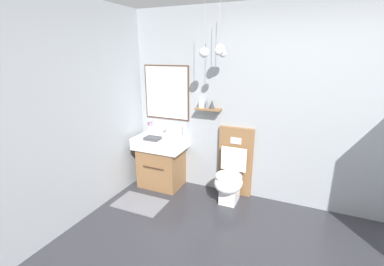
{
  "coord_description": "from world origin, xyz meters",
  "views": [
    {
      "loc": [
        0.08,
        -1.79,
        1.97
      ],
      "look_at": [
        -1.31,
        1.37,
        0.94
      ],
      "focal_mm": 24.88,
      "sensor_mm": 36.0,
      "label": 1
    }
  ],
  "objects": [
    {
      "name": "toilet",
      "position": [
        -0.76,
        1.49,
        0.38
      ],
      "size": [
        0.48,
        0.62,
        1.0
      ],
      "color": "brown",
      "rests_on": "ground"
    },
    {
      "name": "soap_dispenser",
      "position": [
        -1.56,
        1.66,
        0.87
      ],
      "size": [
        0.06,
        0.06,
        0.2
      ],
      "color": "white",
      "rests_on": "vanity_sink_left"
    },
    {
      "name": "folded_hand_towel",
      "position": [
        -1.9,
        1.3,
        0.8
      ],
      "size": [
        0.22,
        0.16,
        0.04
      ],
      "primitive_type": "cube",
      "color": "#47474C",
      "rests_on": "vanity_sink_left"
    },
    {
      "name": "wall_back",
      "position": [
        -0.02,
        1.75,
        1.29
      ],
      "size": [
        4.87,
        0.62,
        2.58
      ],
      "color": "#999EA3",
      "rests_on": "ground"
    },
    {
      "name": "tap_on_left_sink",
      "position": [
        -1.86,
        1.66,
        0.85
      ],
      "size": [
        0.03,
        0.13,
        0.11
      ],
      "color": "silver",
      "rests_on": "vanity_sink_left"
    },
    {
      "name": "bath_mat",
      "position": [
        -1.86,
        0.85,
        0.01
      ],
      "size": [
        0.68,
        0.44,
        0.01
      ],
      "primitive_type": "cube",
      "color": "slate",
      "rests_on": "ground"
    },
    {
      "name": "wall_left",
      "position": [
        -2.37,
        0.0,
        1.29
      ],
      "size": [
        0.12,
        3.62,
        2.58
      ],
      "primitive_type": "cube",
      "color": "#999EA3",
      "rests_on": "ground"
    },
    {
      "name": "toothbrush_cup",
      "position": [
        -2.15,
        1.65,
        0.84
      ],
      "size": [
        0.07,
        0.07,
        0.21
      ],
      "color": "silver",
      "rests_on": "vanity_sink_left"
    },
    {
      "name": "vanity_sink_left",
      "position": [
        -1.86,
        1.47,
        0.42
      ],
      "size": [
        0.74,
        0.53,
        0.78
      ],
      "color": "brown",
      "rests_on": "ground"
    }
  ]
}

